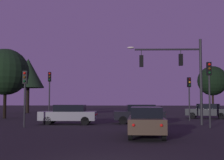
# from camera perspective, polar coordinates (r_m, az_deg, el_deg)

# --- Properties ---
(ground_plane) EXTENTS (168.00, 168.00, 0.00)m
(ground_plane) POSITION_cam_1_polar(r_m,az_deg,el_deg) (33.45, 1.42, -6.97)
(ground_plane) COLOR black
(ground_plane) RESTS_ON ground
(traffic_signal_mast_arm) EXTENTS (5.72, 0.43, 6.58)m
(traffic_signal_mast_arm) POSITION_cam_1_polar(r_m,az_deg,el_deg) (24.38, 12.33, 2.18)
(traffic_signal_mast_arm) COLOR #232326
(traffic_signal_mast_arm) RESTS_ON ground
(traffic_light_corner_left) EXTENTS (0.30, 0.35, 3.92)m
(traffic_light_corner_left) POSITION_cam_1_polar(r_m,az_deg,el_deg) (22.44, -15.72, -1.25)
(traffic_light_corner_left) COLOR #232326
(traffic_light_corner_left) RESTS_ON ground
(traffic_light_corner_right) EXTENTS (0.35, 0.38, 3.99)m
(traffic_light_corner_right) POSITION_cam_1_polar(r_m,az_deg,el_deg) (29.45, 14.00, -1.76)
(traffic_light_corner_right) COLOR #232326
(traffic_light_corner_right) RESTS_ON ground
(traffic_light_median) EXTENTS (0.35, 0.38, 4.51)m
(traffic_light_median) POSITION_cam_1_polar(r_m,az_deg,el_deg) (29.36, -11.41, -1.11)
(traffic_light_median) COLOR #232326
(traffic_light_median) RESTS_ON ground
(traffic_light_far_side) EXTENTS (0.30, 0.35, 4.46)m
(traffic_light_far_side) POSITION_cam_1_polar(r_m,az_deg,el_deg) (22.00, 17.44, -0.22)
(traffic_light_far_side) COLOR #232326
(traffic_light_far_side) RESTS_ON ground
(car_nearside_lane) EXTENTS (1.95, 4.62, 1.52)m
(car_nearside_lane) POSITION_cam_1_polar(r_m,az_deg,el_deg) (16.10, 6.29, -7.53)
(car_nearside_lane) COLOR #473828
(car_nearside_lane) RESTS_ON ground
(car_crossing_left) EXTENTS (4.20, 1.95, 1.52)m
(car_crossing_left) POSITION_cam_1_polar(r_m,az_deg,el_deg) (25.25, 5.06, -6.18)
(car_crossing_left) COLOR black
(car_crossing_left) RESTS_ON ground
(car_crossing_right) EXTENTS (4.45, 1.81, 1.52)m
(car_crossing_right) POSITION_cam_1_polar(r_m,az_deg,el_deg) (24.61, -7.99, -6.22)
(car_crossing_right) COLOR gray
(car_crossing_right) RESTS_ON ground
(car_far_lane) EXTENTS (4.56, 3.00, 1.52)m
(car_far_lane) POSITION_cam_1_polar(r_m,az_deg,el_deg) (33.77, 17.12, -5.42)
(car_far_lane) COLOR black
(car_far_lane) RESTS_ON ground
(tree_behind_sign) EXTENTS (4.89, 4.89, 8.20)m
(tree_behind_sign) POSITION_cam_1_polar(r_m,az_deg,el_deg) (48.47, -15.17, 1.19)
(tree_behind_sign) COLOR black
(tree_behind_sign) RESTS_ON ground
(tree_left_far) EXTENTS (4.86, 4.86, 7.28)m
(tree_left_far) POSITION_cam_1_polar(r_m,az_deg,el_deg) (34.41, -18.98, 1.40)
(tree_left_far) COLOR black
(tree_left_far) RESTS_ON ground
(tree_center_horizon) EXTENTS (4.52, 4.52, 7.14)m
(tree_center_horizon) POSITION_cam_1_polar(r_m,az_deg,el_deg) (50.01, 17.96, -0.15)
(tree_center_horizon) COLOR black
(tree_center_horizon) RESTS_ON ground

